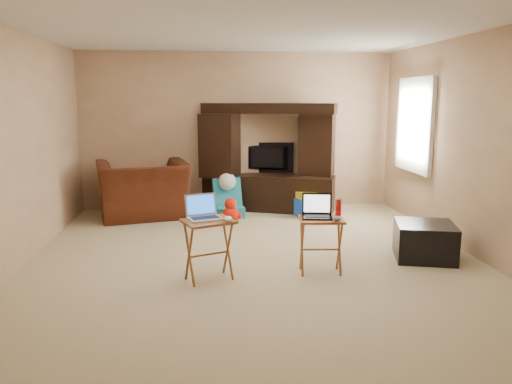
{
  "coord_description": "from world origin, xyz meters",
  "views": [
    {
      "loc": [
        -0.53,
        -5.36,
        1.78
      ],
      "look_at": [
        0.0,
        -0.2,
        0.8
      ],
      "focal_mm": 35.0,
      "sensor_mm": 36.0,
      "label": 1
    }
  ],
  "objects": [
    {
      "name": "wall_left",
      "position": [
        -2.5,
        0.0,
        1.25
      ],
      "size": [
        0.0,
        5.5,
        5.5
      ],
      "primitive_type": "plane",
      "rotation": [
        1.57,
        0.0,
        1.57
      ],
      "color": "tan",
      "rests_on": "ground"
    },
    {
      "name": "wall_back",
      "position": [
        0.0,
        2.75,
        1.25
      ],
      "size": [
        5.0,
        0.0,
        5.0
      ],
      "primitive_type": "plane",
      "rotation": [
        1.57,
        0.0,
        0.0
      ],
      "color": "tan",
      "rests_on": "ground"
    },
    {
      "name": "plush_toy",
      "position": [
        -0.18,
        1.66,
        0.18
      ],
      "size": [
        0.33,
        0.28,
        0.37
      ],
      "primitive_type": null,
      "color": "red",
      "rests_on": "floor"
    },
    {
      "name": "wall_front",
      "position": [
        0.0,
        -2.75,
        1.25
      ],
      "size": [
        5.0,
        0.0,
        5.0
      ],
      "primitive_type": "plane",
      "rotation": [
        -1.57,
        0.0,
        0.0
      ],
      "color": "tan",
      "rests_on": "ground"
    },
    {
      "name": "ceiling",
      "position": [
        0.0,
        0.0,
        2.5
      ],
      "size": [
        5.5,
        5.5,
        0.0
      ],
      "primitive_type": "plane",
      "rotation": [
        3.14,
        0.0,
        0.0
      ],
      "color": "silver",
      "rests_on": "ground"
    },
    {
      "name": "recliner",
      "position": [
        -1.47,
        2.15,
        0.42
      ],
      "size": [
        1.52,
        1.4,
        0.84
      ],
      "primitive_type": "imported",
      "rotation": [
        0.0,
        0.0,
        3.37
      ],
      "color": "#4B1A10",
      "rests_on": "floor"
    },
    {
      "name": "window_pane",
      "position": [
        2.48,
        1.55,
        1.4
      ],
      "size": [
        0.0,
        1.2,
        1.2
      ],
      "primitive_type": "plane",
      "rotation": [
        1.57,
        0.0,
        -1.57
      ],
      "color": "white",
      "rests_on": "ground"
    },
    {
      "name": "tray_table_right",
      "position": [
        0.63,
        -0.54,
        0.29
      ],
      "size": [
        0.47,
        0.39,
        0.58
      ],
      "primitive_type": "cube",
      "rotation": [
        0.0,
        0.0,
        -0.08
      ],
      "color": "#A55727",
      "rests_on": "floor"
    },
    {
      "name": "television",
      "position": [
        0.48,
        2.66,
        0.81
      ],
      "size": [
        0.87,
        0.24,
        0.5
      ],
      "primitive_type": "imported",
      "rotation": [
        0.0,
        0.0,
        2.99
      ],
      "color": "black",
      "rests_on": "entertainment_center"
    },
    {
      "name": "floor",
      "position": [
        0.0,
        0.0,
        0.0
      ],
      "size": [
        5.5,
        5.5,
        0.0
      ],
      "primitive_type": "plane",
      "color": "#CCBB8D",
      "rests_on": "ground"
    },
    {
      "name": "window_frame",
      "position": [
        2.46,
        1.55,
        1.4
      ],
      "size": [
        0.06,
        1.14,
        1.34
      ],
      "primitive_type": "cube",
      "color": "white",
      "rests_on": "ground"
    },
    {
      "name": "water_bottle",
      "position": [
        0.83,
        -0.46,
        0.67
      ],
      "size": [
        0.06,
        0.06,
        0.18
      ],
      "primitive_type": "cylinder",
      "color": "red",
      "rests_on": "tray_table_right"
    },
    {
      "name": "wall_right",
      "position": [
        2.5,
        0.0,
        1.25
      ],
      "size": [
        0.0,
        5.5,
        5.5
      ],
      "primitive_type": "plane",
      "rotation": [
        1.57,
        0.0,
        -1.57
      ],
      "color": "tan",
      "rests_on": "ground"
    },
    {
      "name": "push_toy",
      "position": [
        1.08,
        1.97,
        0.19
      ],
      "size": [
        0.59,
        0.49,
        0.38
      ],
      "primitive_type": null,
      "rotation": [
        0.0,
        0.0,
        0.3
      ],
      "color": "blue",
      "rests_on": "floor"
    },
    {
      "name": "laptop_left",
      "position": [
        -0.54,
        -0.59,
        0.73
      ],
      "size": [
        0.39,
        0.35,
        0.24
      ],
      "primitive_type": "cube",
      "rotation": [
        0.0,
        0.0,
        0.32
      ],
      "color": "#A5A5A9",
      "rests_on": "tray_table_left"
    },
    {
      "name": "ottoman",
      "position": [
        1.9,
        -0.19,
        0.2
      ],
      "size": [
        0.77,
        0.77,
        0.4
      ],
      "primitive_type": "cube",
      "rotation": [
        0.0,
        0.0,
        -0.26
      ],
      "color": "black",
      "rests_on": "floor"
    },
    {
      "name": "entertainment_center",
      "position": [
        0.48,
        2.46,
        0.85
      ],
      "size": [
        2.13,
        1.21,
        1.7
      ],
      "primitive_type": "cube",
      "rotation": [
        0.0,
        0.0,
        -0.36
      ],
      "color": "black",
      "rests_on": "floor"
    },
    {
      "name": "child_rocker",
      "position": [
        -0.2,
        2.05,
        0.29
      ],
      "size": [
        0.53,
        0.57,
        0.58
      ],
      "primitive_type": null,
      "rotation": [
        0.0,
        0.0,
        0.2
      ],
      "color": "#166B7B",
      "rests_on": "floor"
    },
    {
      "name": "mouse_right",
      "position": [
        0.76,
        -0.66,
        0.6
      ],
      "size": [
        0.1,
        0.13,
        0.05
      ],
      "primitive_type": "ellipsoid",
      "rotation": [
        0.0,
        0.0,
        -0.26
      ],
      "color": "#3B3C40",
      "rests_on": "tray_table_right"
    },
    {
      "name": "tray_table_left",
      "position": [
        -0.51,
        -0.62,
        0.31
      ],
      "size": [
        0.58,
        0.52,
        0.61
      ],
      "primitive_type": "cube",
      "rotation": [
        0.0,
        0.0,
        0.38
      ],
      "color": "#A75A28",
      "rests_on": "floor"
    },
    {
      "name": "laptop_right",
      "position": [
        0.59,
        -0.52,
        0.7
      ],
      "size": [
        0.34,
        0.3,
        0.24
      ],
      "primitive_type": "cube",
      "rotation": [
        0.0,
        0.0,
        -0.18
      ],
      "color": "black",
      "rests_on": "tray_table_right"
    },
    {
      "name": "mouse_left",
      "position": [
        -0.32,
        -0.69,
        0.64
      ],
      "size": [
        0.09,
        0.13,
        0.05
      ],
      "primitive_type": "ellipsoid",
      "rotation": [
        0.0,
        0.0,
        0.1
      ],
      "color": "silver",
      "rests_on": "tray_table_left"
    }
  ]
}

